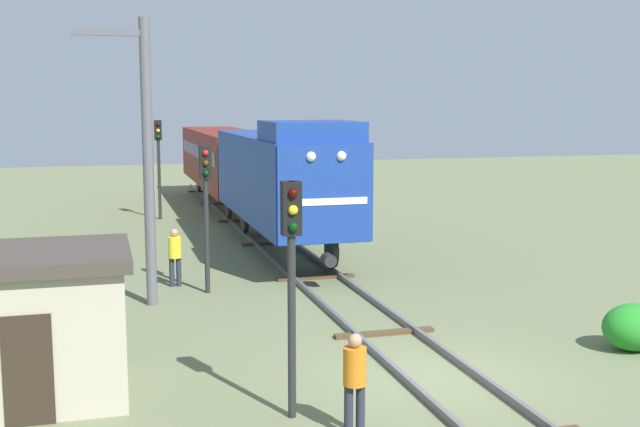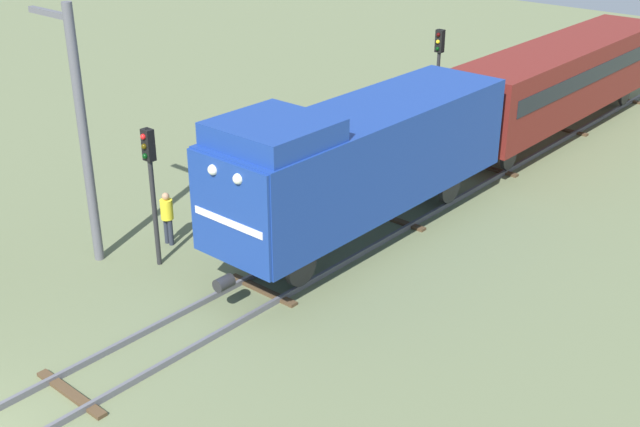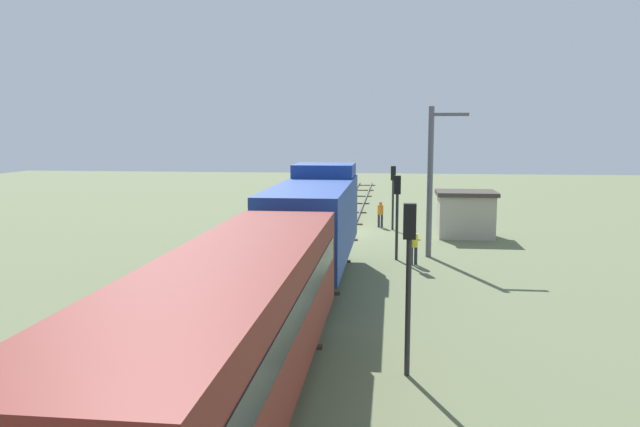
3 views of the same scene
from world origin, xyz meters
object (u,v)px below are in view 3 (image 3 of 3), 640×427
object	(u,v)px
traffic_signal_mid	(397,201)
catenary_mast	(431,178)
passenger_car_leading	(232,320)
traffic_signal_far	(409,258)
locomotive	(315,217)
relay_hut	(465,214)
worker_by_signal	(414,244)
worker_near_track	(380,212)
traffic_signal_near	(393,186)

from	to	relation	value
traffic_signal_mid	catenary_mast	bearing A→B (deg)	-150.40
passenger_car_leading	traffic_signal_far	distance (m)	5.27
traffic_signal_mid	traffic_signal_far	xyz separation A→B (m)	(-0.20, 14.63, 0.22)
locomotive	passenger_car_leading	bearing A→B (deg)	90.00
traffic_signal_mid	relay_hut	world-z (taller)	traffic_signal_mid
traffic_signal_far	catenary_mast	xyz separation A→B (m)	(-1.47, -15.58, 0.88)
worker_by_signal	locomotive	bearing A→B (deg)	58.90
worker_near_track	relay_hut	distance (m)	5.99
traffic_signal_far	worker_near_track	world-z (taller)	traffic_signal_far
traffic_signal_mid	worker_by_signal	size ratio (longest dim) A/B	2.43
traffic_signal_near	traffic_signal_mid	bearing A→B (deg)	91.23
passenger_car_leading	worker_near_track	distance (m)	28.89
relay_hut	locomotive	bearing A→B (deg)	58.62
traffic_signal_mid	worker_near_track	bearing A→B (deg)	-84.47
locomotive	worker_near_track	distance (m)	15.70
traffic_signal_far	relay_hut	size ratio (longest dim) A/B	1.28
traffic_signal_near	relay_hut	bearing A→B (deg)	153.59
locomotive	passenger_car_leading	world-z (taller)	locomotive
passenger_car_leading	traffic_signal_mid	xyz separation A→B (m)	(-3.40, -18.43, 0.35)
worker_by_signal	relay_hut	world-z (taller)	relay_hut
passenger_car_leading	relay_hut	xyz separation A→B (m)	(-7.50, -25.63, -1.13)
passenger_car_leading	traffic_signal_mid	world-z (taller)	traffic_signal_mid
passenger_car_leading	worker_by_signal	xyz separation A→B (m)	(-4.20, -17.39, -1.53)
catenary_mast	worker_near_track	bearing A→B (deg)	-74.13
locomotive	worker_near_track	world-z (taller)	locomotive
worker_near_track	relay_hut	xyz separation A→B (m)	(-5.10, 3.12, 0.40)
traffic_signal_near	relay_hut	size ratio (longest dim) A/B	1.16
traffic_signal_near	traffic_signal_mid	distance (m)	9.34
traffic_signal_mid	worker_near_track	xyz separation A→B (m)	(1.00, -10.32, -1.88)
traffic_signal_far	catenary_mast	size ratio (longest dim) A/B	0.60
traffic_signal_near	locomotive	bearing A→B (deg)	77.50
relay_hut	passenger_car_leading	bearing A→B (deg)	73.69
passenger_car_leading	relay_hut	bearing A→B (deg)	-106.31
worker_near_track	catenary_mast	xyz separation A→B (m)	(-2.67, 9.38, 2.98)
traffic_signal_near	worker_near_track	xyz separation A→B (m)	(0.80, -0.98, -1.84)
traffic_signal_far	traffic_signal_mid	bearing A→B (deg)	-89.22
passenger_car_leading	worker_near_track	bearing A→B (deg)	-94.77
locomotive	relay_hut	bearing A→B (deg)	-121.38
locomotive	worker_near_track	size ratio (longest dim) A/B	6.82
worker_near_track	traffic_signal_near	bearing A→B (deg)	-135.65
passenger_car_leading	worker_near_track	xyz separation A→B (m)	(-2.40, -28.75, -1.53)
passenger_car_leading	traffic_signal_far	size ratio (longest dim) A/B	3.12
catenary_mast	worker_by_signal	bearing A→B (deg)	66.43
traffic_signal_mid	worker_by_signal	bearing A→B (deg)	127.62
traffic_signal_far	worker_by_signal	world-z (taller)	traffic_signal_far
passenger_car_leading	relay_hut	world-z (taller)	passenger_car_leading
worker_by_signal	catenary_mast	size ratio (longest dim) A/B	0.23
traffic_signal_near	worker_by_signal	world-z (taller)	traffic_signal_near
locomotive	traffic_signal_far	xyz separation A→B (m)	(-3.60, 9.53, 0.33)
relay_hut	traffic_signal_mid	bearing A→B (deg)	60.35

